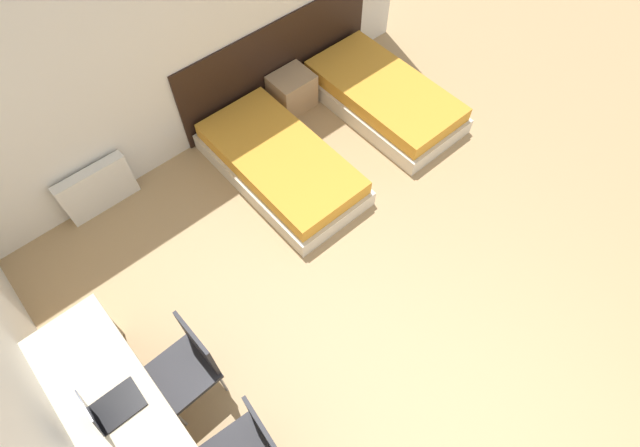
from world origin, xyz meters
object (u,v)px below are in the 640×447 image
at_px(nightstand, 292,91).
at_px(laptop, 109,408).
at_px(bed_near_door, 383,97).
at_px(bed_near_window, 281,164).
at_px(chair_near_laptop, 187,364).

relative_size(nightstand, laptop, 1.41).
xyz_separation_m(bed_near_door, nightstand, (-0.78, 0.76, 0.04)).
bearing_deg(bed_near_window, nightstand, 44.13).
xyz_separation_m(bed_near_door, laptop, (-4.07, -1.35, 0.67)).
bearing_deg(bed_near_window, bed_near_door, 0.00).
height_order(bed_near_window, laptop, laptop).
xyz_separation_m(nightstand, laptop, (-3.29, -2.11, 0.63)).
distance_m(nightstand, laptop, 3.95).
bearing_deg(laptop, chair_near_laptop, 5.33).
relative_size(bed_near_window, chair_near_laptop, 2.02).
bearing_deg(nightstand, bed_near_door, -44.13).
relative_size(bed_near_window, bed_near_door, 1.00).
bearing_deg(bed_near_door, chair_near_laptop, -159.55).
distance_m(bed_near_window, laptop, 2.93).
height_order(bed_near_window, chair_near_laptop, chair_near_laptop).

